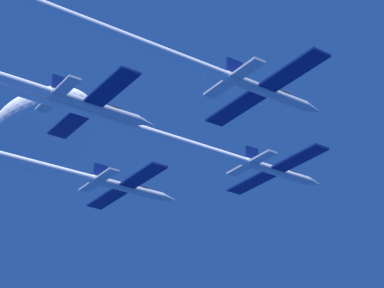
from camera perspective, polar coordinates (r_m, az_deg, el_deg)
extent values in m
cylinder|color=silver|center=(82.23, 6.98, -2.25)|extent=(1.05, 9.56, 1.05)
cone|color=silver|center=(85.95, 9.91, -3.15)|extent=(1.03, 2.10, 1.03)
ellipsoid|color=black|center=(83.73, 8.05, -2.30)|extent=(0.74, 1.91, 0.53)
cube|color=navy|center=(84.81, 4.89, -3.13)|extent=(7.26, 2.10, 0.23)
cube|color=navy|center=(79.19, 8.70, -1.14)|extent=(7.26, 2.10, 0.23)
cube|color=navy|center=(80.48, 4.88, -0.78)|extent=(0.28, 1.72, 1.53)
cube|color=silver|center=(81.33, 3.85, -2.11)|extent=(3.27, 1.26, 0.23)
cube|color=silver|center=(78.34, 5.81, -1.03)|extent=(3.27, 1.26, 0.23)
cylinder|color=white|center=(69.08, -9.86, 2.95)|extent=(0.95, 43.59, 0.95)
cylinder|color=silver|center=(83.92, -5.18, -3.59)|extent=(1.05, 9.56, 1.05)
cone|color=silver|center=(86.71, -1.84, -4.46)|extent=(1.03, 2.10, 1.03)
ellipsoid|color=black|center=(85.06, -3.94, -3.64)|extent=(0.74, 1.91, 0.53)
cube|color=navy|center=(87.10, -6.83, -4.39)|extent=(7.26, 2.10, 0.23)
cube|color=navy|center=(80.40, -3.98, -2.58)|extent=(7.26, 2.10, 0.23)
cube|color=navy|center=(82.79, -7.43, -2.17)|extent=(0.28, 1.72, 1.53)
cube|color=silver|center=(83.98, -8.29, -3.43)|extent=(3.27, 1.26, 0.23)
cube|color=silver|center=(80.43, -6.87, -2.45)|extent=(3.27, 1.26, 0.23)
cylinder|color=silver|center=(66.09, 6.11, 4.22)|extent=(1.05, 9.56, 1.05)
cone|color=silver|center=(69.60, 9.77, 2.78)|extent=(1.03, 2.10, 1.03)
ellipsoid|color=black|center=(67.54, 7.45, 4.02)|extent=(0.74, 1.91, 0.53)
cube|color=navy|center=(68.56, 3.56, 2.90)|extent=(7.26, 2.10, 0.23)
cube|color=navy|center=(63.22, 8.23, 5.91)|extent=(7.26, 2.10, 0.23)
cube|color=navy|center=(64.65, 3.46, 6.21)|extent=(0.28, 1.72, 1.53)
cube|color=silver|center=(65.31, 2.19, 4.48)|extent=(3.27, 1.26, 0.23)
cube|color=silver|center=(62.45, 4.58, 6.14)|extent=(3.27, 1.26, 0.23)
cylinder|color=silver|center=(69.27, -7.85, 3.00)|extent=(1.05, 9.56, 1.05)
cone|color=silver|center=(71.70, -3.73, 1.70)|extent=(1.03, 2.10, 1.03)
ellipsoid|color=black|center=(70.32, -6.31, 2.84)|extent=(0.74, 1.91, 0.53)
cube|color=navy|center=(72.41, -9.72, 1.76)|extent=(7.26, 2.10, 0.23)
cube|color=navy|center=(65.87, -6.53, 4.58)|extent=(7.26, 2.10, 0.23)
cube|color=navy|center=(68.56, -10.62, 4.81)|extent=(0.28, 1.72, 1.53)
cube|color=silver|center=(69.59, -11.60, 3.17)|extent=(3.27, 1.26, 0.23)
cube|color=silver|center=(66.13, -10.06, 4.72)|extent=(3.27, 1.26, 0.23)
ellipsoid|color=white|center=(136.60, -12.17, 1.05)|extent=(31.49, 17.32, 11.02)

